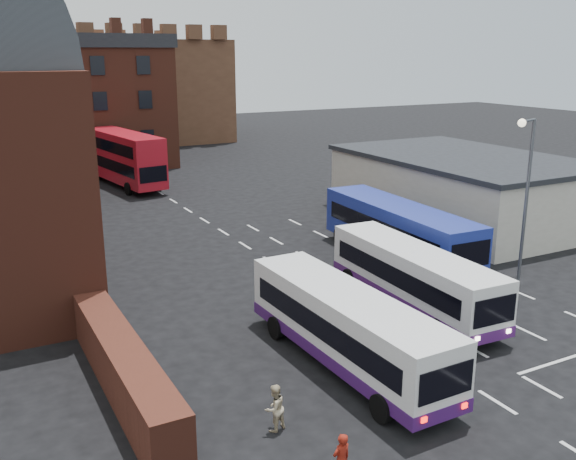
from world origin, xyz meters
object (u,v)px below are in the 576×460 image
street_lamp (525,188)px  bus_white_inbound (413,274)px  bus_white_outbound (347,324)px  bus_red_double (124,158)px  bus_blue (399,228)px  pedestrian_red (341,460)px  pedestrian_beige (275,408)px

street_lamp → bus_white_inbound: bearing=176.3°
bus_white_outbound → street_lamp: street_lamp is taller
bus_red_double → street_lamp: 33.74m
bus_white_inbound → bus_blue: bearing=-120.0°
bus_white_outbound → bus_white_inbound: 6.21m
bus_white_inbound → bus_red_double: (-4.17, 31.76, 0.78)m
pedestrian_red → bus_red_double: bearing=-104.2°
bus_white_inbound → pedestrian_red: 12.45m
pedestrian_beige → street_lamp: bearing=-178.1°
bus_blue → street_lamp: (2.34, -5.90, 3.02)m
bus_white_inbound → bus_blue: bus_blue is taller
bus_blue → pedestrian_red: bus_blue is taller
bus_white_outbound → bus_white_inbound: size_ratio=1.02×
bus_white_outbound → bus_white_inbound: bus_white_outbound is taller
bus_red_double → pedestrian_red: (-4.90, -40.26, -1.58)m
bus_blue → pedestrian_red: 18.84m
bus_white_inbound → pedestrian_red: (-9.07, -8.50, -0.80)m
pedestrian_red → bus_white_inbound: bearing=-144.1°
bus_blue → bus_red_double: bearing=-71.4°
bus_white_inbound → street_lamp: street_lamp is taller
bus_white_outbound → bus_red_double: bearing=86.8°
bus_white_inbound → street_lamp: size_ratio=1.22×
pedestrian_beige → bus_white_inbound: bearing=-166.5°
bus_red_double → pedestrian_beige: size_ratio=7.78×
bus_white_inbound → street_lamp: (5.81, -0.38, 3.23)m
bus_white_inbound → pedestrian_beige: size_ratio=6.75×
bus_white_outbound → bus_red_double: 34.87m
street_lamp → pedestrian_red: bearing=-151.4°
bus_white_outbound → pedestrian_beige: (-4.02, -2.39, -0.87)m
bus_white_outbound → bus_red_double: (1.22, 34.84, 0.74)m
bus_white_inbound → bus_blue: 6.53m
bus_blue → pedestrian_red: bearing=50.5°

